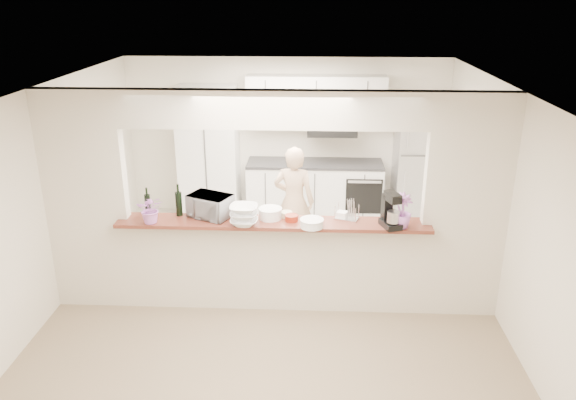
# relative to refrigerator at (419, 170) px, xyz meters

# --- Properties ---
(floor) EXTENTS (6.00, 6.00, 0.00)m
(floor) POSITION_rel_refrigerator_xyz_m (-2.05, -2.65, -0.85)
(floor) COLOR gray
(floor) RESTS_ON ground
(tile_overlay) EXTENTS (5.00, 2.90, 0.01)m
(tile_overlay) POSITION_rel_refrigerator_xyz_m (-2.05, -1.10, -0.84)
(tile_overlay) COLOR beige
(tile_overlay) RESTS_ON floor
(partition) EXTENTS (5.00, 0.15, 2.50)m
(partition) POSITION_rel_refrigerator_xyz_m (-2.05, -2.65, 0.63)
(partition) COLOR beige
(partition) RESTS_ON floor
(bar_counter) EXTENTS (3.40, 0.38, 1.09)m
(bar_counter) POSITION_rel_refrigerator_xyz_m (-2.05, -2.65, -0.27)
(bar_counter) COLOR beige
(bar_counter) RESTS_ON floor
(kitchen_cabinets) EXTENTS (3.15, 0.62, 2.25)m
(kitchen_cabinets) POSITION_rel_refrigerator_xyz_m (-2.24, 0.07, 0.12)
(kitchen_cabinets) COLOR silver
(kitchen_cabinets) RESTS_ON floor
(refrigerator) EXTENTS (0.75, 0.70, 1.70)m
(refrigerator) POSITION_rel_refrigerator_xyz_m (0.00, 0.00, 0.00)
(refrigerator) COLOR #B6B6BB
(refrigerator) RESTS_ON floor
(flower_left) EXTENTS (0.31, 0.28, 0.31)m
(flower_left) POSITION_rel_refrigerator_xyz_m (-3.35, -2.80, 0.40)
(flower_left) COLOR #CC6CB1
(flower_left) RESTS_ON bar_counter
(wine_bottle_a) EXTENTS (0.07, 0.07, 0.36)m
(wine_bottle_a) POSITION_rel_refrigerator_xyz_m (-3.10, -2.58, 0.38)
(wine_bottle_a) COLOR black
(wine_bottle_a) RESTS_ON bar_counter
(wine_bottle_b) EXTENTS (0.06, 0.06, 0.32)m
(wine_bottle_b) POSITION_rel_refrigerator_xyz_m (-3.45, -2.58, 0.36)
(wine_bottle_b) COLOR black
(wine_bottle_b) RESTS_ON bar_counter
(toaster_oven) EXTENTS (0.54, 0.47, 0.25)m
(toaster_oven) POSITION_rel_refrigerator_xyz_m (-2.75, -2.60, 0.37)
(toaster_oven) COLOR #A2A1A6
(toaster_oven) RESTS_ON bar_counter
(serving_bowls) EXTENTS (0.31, 0.31, 0.22)m
(serving_bowls) POSITION_rel_refrigerator_xyz_m (-2.35, -2.82, 0.35)
(serving_bowls) COLOR white
(serving_bowls) RESTS_ON bar_counter
(plate_stack_a) EXTENTS (0.26, 0.26, 0.12)m
(plate_stack_a) POSITION_rel_refrigerator_xyz_m (-2.09, -2.62, 0.30)
(plate_stack_a) COLOR white
(plate_stack_a) RESTS_ON bar_counter
(plate_stack_b) EXTENTS (0.25, 0.25, 0.09)m
(plate_stack_b) POSITION_rel_refrigerator_xyz_m (-1.63, -2.84, 0.28)
(plate_stack_b) COLOR white
(plate_stack_b) RESTS_ON bar_counter
(red_bowl) EXTENTS (0.14, 0.14, 0.07)m
(red_bowl) POSITION_rel_refrigerator_xyz_m (-1.85, -2.68, 0.27)
(red_bowl) COLOR maroon
(red_bowl) RESTS_ON bar_counter
(tan_bowl) EXTENTS (0.13, 0.13, 0.06)m
(tan_bowl) POSITION_rel_refrigerator_xyz_m (-1.91, -2.57, 0.27)
(tan_bowl) COLOR #C1B188
(tan_bowl) RESTS_ON bar_counter
(utensil_caddy) EXTENTS (0.29, 0.22, 0.24)m
(utensil_caddy) POSITION_rel_refrigerator_xyz_m (-1.25, -2.60, 0.34)
(utensil_caddy) COLOR silver
(utensil_caddy) RESTS_ON bar_counter
(stand_mixer) EXTENTS (0.24, 0.30, 0.39)m
(stand_mixer) POSITION_rel_refrigerator_xyz_m (-0.80, -2.79, 0.41)
(stand_mixer) COLOR black
(stand_mixer) RESTS_ON bar_counter
(flower_right) EXTENTS (0.26, 0.26, 0.37)m
(flower_right) POSITION_rel_refrigerator_xyz_m (-0.69, -2.80, 0.43)
(flower_right) COLOR #C975DA
(flower_right) RESTS_ON bar_counter
(person) EXTENTS (0.61, 0.45, 1.52)m
(person) POSITION_rel_refrigerator_xyz_m (-1.88, -1.24, -0.09)
(person) COLOR #D3AC89
(person) RESTS_ON floor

